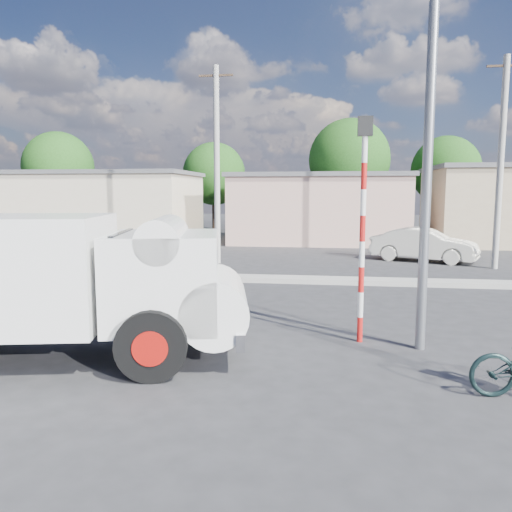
# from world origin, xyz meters

# --- Properties ---
(ground_plane) EXTENTS (120.00, 120.00, 0.00)m
(ground_plane) POSITION_xyz_m (0.00, 0.00, 0.00)
(ground_plane) COLOR #2B2B2D
(ground_plane) RESTS_ON ground
(median) EXTENTS (40.00, 0.80, 0.16)m
(median) POSITION_xyz_m (0.00, 8.00, 0.08)
(median) COLOR #99968E
(median) RESTS_ON ground
(truck) EXTENTS (6.50, 3.46, 2.55)m
(truck) POSITION_xyz_m (-1.95, -0.33, 1.41)
(truck) COLOR black
(truck) RESTS_ON ground
(car_cream) EXTENTS (4.61, 3.05, 1.44)m
(car_cream) POSITION_xyz_m (6.65, 13.75, 0.72)
(car_cream) COLOR white
(car_cream) RESTS_ON ground
(traffic_pole) EXTENTS (0.28, 0.18, 4.36)m
(traffic_pole) POSITION_xyz_m (3.20, 1.50, 2.59)
(traffic_pole) COLOR red
(traffic_pole) RESTS_ON ground
(streetlight) EXTENTS (2.34, 0.22, 9.00)m
(streetlight) POSITION_xyz_m (4.14, 1.20, 4.96)
(streetlight) COLOR slate
(streetlight) RESTS_ON ground
(building_row) EXTENTS (37.80, 7.30, 4.44)m
(building_row) POSITION_xyz_m (1.10, 22.00, 2.13)
(building_row) COLOR beige
(building_row) RESTS_ON ground
(tree_row) EXTENTS (34.13, 7.32, 8.10)m
(tree_row) POSITION_xyz_m (-2.27, 28.62, 4.83)
(tree_row) COLOR #38281E
(tree_row) RESTS_ON ground
(utility_poles) EXTENTS (35.40, 0.24, 8.00)m
(utility_poles) POSITION_xyz_m (3.25, 12.00, 4.07)
(utility_poles) COLOR #99968E
(utility_poles) RESTS_ON ground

